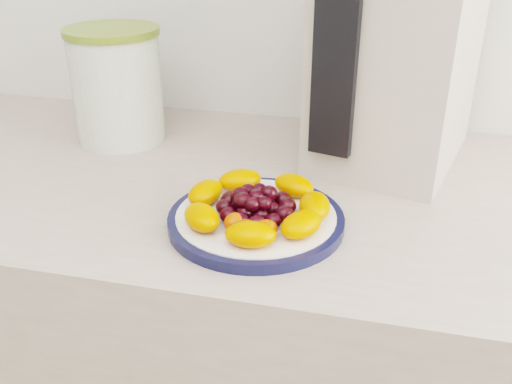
# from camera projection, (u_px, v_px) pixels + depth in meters

# --- Properties ---
(plate_rim) EXTENTS (0.24, 0.24, 0.01)m
(plate_rim) POSITION_uv_depth(u_px,v_px,m) (256.00, 220.00, 0.76)
(plate_rim) COLOR #111638
(plate_rim) RESTS_ON counter
(plate_face) EXTENTS (0.21, 0.21, 0.02)m
(plate_face) POSITION_uv_depth(u_px,v_px,m) (256.00, 220.00, 0.76)
(plate_face) COLOR white
(plate_face) RESTS_ON counter
(canister) EXTENTS (0.20, 0.20, 0.19)m
(canister) POSITION_uv_depth(u_px,v_px,m) (118.00, 89.00, 1.00)
(canister) COLOR #486220
(canister) RESTS_ON counter
(canister_lid) EXTENTS (0.21, 0.21, 0.01)m
(canister_lid) POSITION_uv_depth(u_px,v_px,m) (111.00, 31.00, 0.96)
(canister_lid) COLOR olive
(canister_lid) RESTS_ON canister
(appliance_body) EXTENTS (0.27, 0.33, 0.36)m
(appliance_body) POSITION_uv_depth(u_px,v_px,m) (400.00, 49.00, 0.89)
(appliance_body) COLOR #BDB2A5
(appliance_body) RESTS_ON counter
(appliance_panel) EXTENTS (0.07, 0.04, 0.27)m
(appliance_panel) POSITION_uv_depth(u_px,v_px,m) (335.00, 63.00, 0.79)
(appliance_panel) COLOR black
(appliance_panel) RESTS_ON appliance_body
(fruit_plate) EXTENTS (0.20, 0.20, 0.04)m
(fruit_plate) POSITION_uv_depth(u_px,v_px,m) (256.00, 206.00, 0.75)
(fruit_plate) COLOR #FD6700
(fruit_plate) RESTS_ON plate_face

